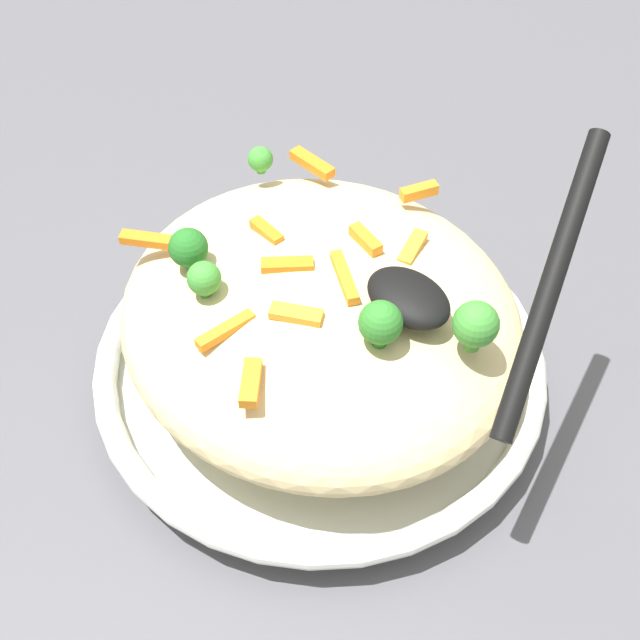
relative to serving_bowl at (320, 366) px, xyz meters
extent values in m
plane|color=#4C4C51|center=(0.00, 0.00, -0.02)|extent=(2.40, 2.40, 0.00)
cylinder|color=silver|center=(0.00, 0.00, -0.01)|extent=(0.28, 0.28, 0.02)
torus|color=silver|center=(0.00, 0.00, 0.01)|extent=(0.31, 0.31, 0.02)
torus|color=black|center=(0.00, 0.00, 0.01)|extent=(0.30, 0.30, 0.00)
ellipsoid|color=#DBC689|center=(0.00, 0.00, 0.05)|extent=(0.27, 0.25, 0.08)
cube|color=orange|center=(-0.02, -0.01, 0.10)|extent=(0.04, 0.03, 0.01)
cube|color=orange|center=(-0.02, 0.03, 0.09)|extent=(0.03, 0.03, 0.01)
cube|color=orange|center=(0.09, -0.07, 0.09)|extent=(0.04, 0.01, 0.01)
cube|color=orange|center=(0.10, 0.06, 0.09)|extent=(0.04, 0.03, 0.01)
cube|color=orange|center=(0.01, 0.07, 0.09)|extent=(0.01, 0.04, 0.01)
cube|color=orange|center=(0.02, 0.01, 0.09)|extent=(0.03, 0.03, 0.01)
cube|color=orange|center=(0.00, -0.04, 0.09)|extent=(0.03, 0.01, 0.01)
cube|color=orange|center=(0.01, -0.10, 0.09)|extent=(0.02, 0.03, 0.01)
cube|color=orange|center=(-0.02, -0.06, 0.09)|extent=(0.02, 0.03, 0.01)
cube|color=orange|center=(0.05, 0.00, 0.09)|extent=(0.03, 0.01, 0.01)
cube|color=orange|center=(-0.03, 0.08, 0.09)|extent=(0.03, 0.03, 0.01)
cylinder|color=#205B1C|center=(0.07, 0.05, 0.09)|extent=(0.01, 0.01, 0.01)
sphere|color=#236B23|center=(0.07, 0.05, 0.10)|extent=(0.03, 0.03, 0.03)
cylinder|color=#296820|center=(-0.06, 0.01, 0.09)|extent=(0.01, 0.01, 0.01)
sphere|color=#2D7A28|center=(-0.06, 0.01, 0.11)|extent=(0.03, 0.03, 0.03)
cylinder|color=#377928|center=(0.04, 0.06, 0.09)|extent=(0.01, 0.01, 0.01)
sphere|color=#3D8E33|center=(0.04, 0.06, 0.10)|extent=(0.02, 0.02, 0.02)
cylinder|color=#377928|center=(-0.10, -0.03, 0.09)|extent=(0.01, 0.01, 0.01)
sphere|color=#3D8E33|center=(-0.10, -0.03, 0.11)|extent=(0.03, 0.03, 0.03)
cylinder|color=#377928|center=(0.11, -0.04, 0.09)|extent=(0.01, 0.01, 0.00)
sphere|color=#3D8E33|center=(0.11, -0.04, 0.10)|extent=(0.02, 0.02, 0.02)
ellipsoid|color=black|center=(-0.06, -0.02, 0.10)|extent=(0.06, 0.04, 0.02)
cylinder|color=black|center=(-0.13, -0.05, 0.14)|extent=(0.08, 0.15, 0.10)
camera|label=1|loc=(-0.27, 0.25, 0.47)|focal=48.20mm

